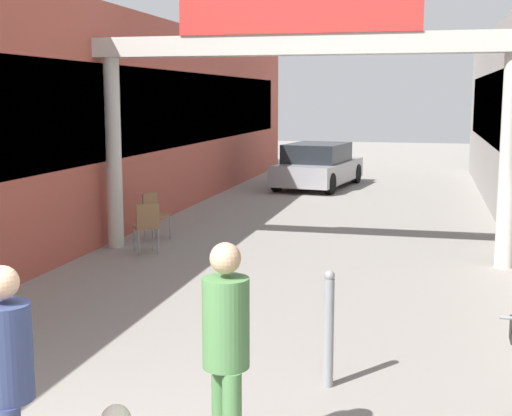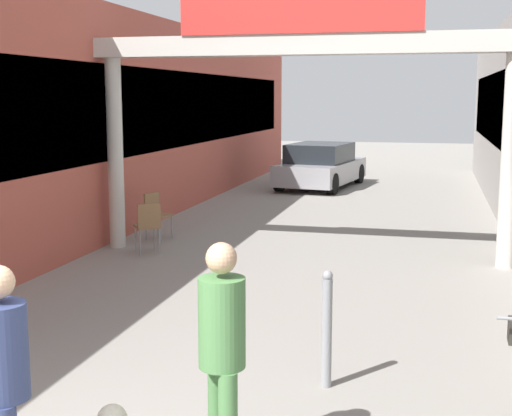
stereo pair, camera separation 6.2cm
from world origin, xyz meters
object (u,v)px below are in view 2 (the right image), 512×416
Objects in this scene: pedestrian_with_dog at (222,342)px; parked_car_silver at (321,166)px; cafe_chair_wood_nearer at (148,223)px; pedestrian_companion at (3,373)px; cafe_chair_wood_farther at (156,211)px; bollard_post_metal at (327,328)px.

pedestrian_with_dog reaches higher than parked_car_silver.
cafe_chair_wood_nearer is 0.21× the size of parked_car_silver.
pedestrian_companion is at bearing -146.24° from pedestrian_with_dog.
cafe_chair_wood_farther is 8.83m from parked_car_silver.
parked_car_silver is at bearing 77.97° from cafe_chair_wood_farther.
cafe_chair_wood_nearer is at bearing 127.72° from bollard_post_metal.
cafe_chair_wood_farther is at bearing 124.14° from bollard_post_metal.
cafe_chair_wood_nearer is (-3.86, 4.99, -0.03)m from bollard_post_metal.
cafe_chair_wood_farther is (-2.46, 8.71, -0.41)m from pedestrian_companion.
bollard_post_metal is at bearing -52.28° from cafe_chair_wood_nearer.
pedestrian_with_dog is at bearing -64.91° from cafe_chair_wood_farther.
parked_car_silver is (1.84, 8.64, 0.10)m from cafe_chair_wood_farther.
pedestrian_with_dog reaches higher than cafe_chair_wood_nearer.
pedestrian_companion reaches higher than parked_car_silver.
pedestrian_with_dog is 1.48m from pedestrian_companion.
bollard_post_metal reaches higher than cafe_chair_wood_farther.
pedestrian_with_dog is at bearing -106.86° from bollard_post_metal.
parked_car_silver is (1.49, 9.85, 0.10)m from cafe_chair_wood_nearer.
pedestrian_companion is 1.86× the size of cafe_chair_wood_nearer.
pedestrian_with_dog is at bearing -63.38° from cafe_chair_wood_nearer.
pedestrian_with_dog is 1.81m from bollard_post_metal.
cafe_chair_wood_nearer is (-2.12, 7.50, -0.41)m from pedestrian_companion.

